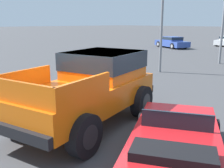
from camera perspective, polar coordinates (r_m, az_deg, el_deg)
name	(u,v)px	position (r m, az deg, el deg)	size (l,w,h in m)	color
ground_plane	(96,124)	(7.63, -3.43, -8.71)	(320.00, 320.00, 0.00)	#424244
orange_pickup_truck	(92,84)	(7.48, -4.31, 0.04)	(3.35, 5.26, 2.01)	orange
red_convertible_car	(174,151)	(5.40, 13.41, -13.91)	(3.80, 4.73, 1.03)	red
parked_car_blue	(172,42)	(30.72, 12.90, 8.88)	(4.83, 3.24, 1.25)	#334C9E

